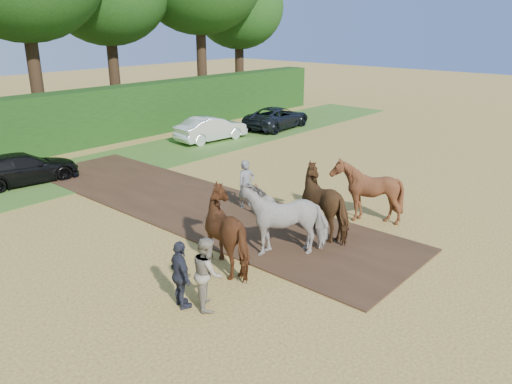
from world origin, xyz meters
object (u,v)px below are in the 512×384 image
spectator_far (181,275)px  parked_cars (105,153)px  spectator_near (208,273)px  plough_team (305,208)px

spectator_far → parked_cars: size_ratio=0.05×
parked_cars → spectator_near: bearing=-112.7°
spectator_far → plough_team: bearing=-70.5°
parked_cars → spectator_far: bearing=-115.2°
parked_cars → plough_team: bearing=-92.9°
plough_team → spectator_near: bearing=-173.3°
spectator_far → plough_team: (5.06, 0.10, 0.22)m
spectator_near → spectator_far: (-0.45, 0.44, -0.04)m
spectator_near → spectator_far: spectator_near is taller
plough_team → spectator_far: bearing=-178.9°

